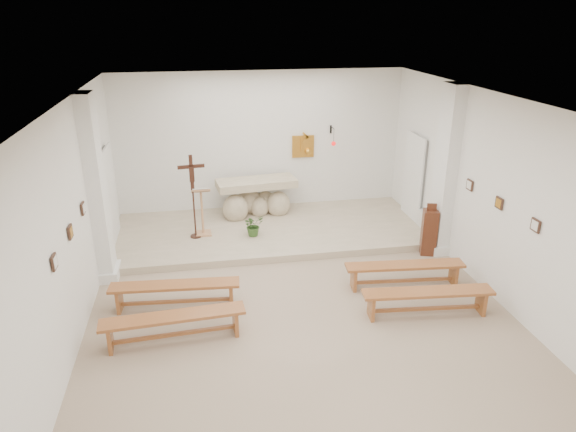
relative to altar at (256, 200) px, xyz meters
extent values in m
cube|color=tan|center=(0.22, -4.40, -0.52)|extent=(7.00, 10.00, 0.00)
cube|color=silver|center=(-3.27, -4.40, 1.23)|extent=(0.02, 10.00, 3.50)
cube|color=silver|center=(3.71, -4.40, 1.23)|extent=(0.02, 10.00, 3.50)
cube|color=silver|center=(0.22, 0.59, 1.23)|extent=(7.00, 0.02, 3.50)
cube|color=silver|center=(0.22, -4.40, 2.97)|extent=(7.00, 10.00, 0.02)
cube|color=#C3AF96|center=(0.22, -0.90, -0.45)|extent=(6.98, 3.00, 0.15)
cube|color=white|center=(-3.15, -2.40, 1.23)|extent=(0.26, 0.55, 3.50)
cube|color=white|center=(3.59, -2.40, 1.23)|extent=(0.26, 0.55, 3.50)
cube|color=gold|center=(1.27, 0.56, 1.13)|extent=(0.55, 0.04, 0.55)
cube|color=black|center=(1.97, 0.57, 1.53)|extent=(0.04, 0.02, 0.20)
cylinder|color=black|center=(1.97, 0.42, 1.60)|extent=(0.02, 0.30, 0.02)
cylinder|color=black|center=(1.97, 0.27, 1.43)|extent=(0.01, 0.01, 0.34)
sphere|color=red|center=(1.97, 0.27, 1.24)|extent=(0.11, 0.11, 0.11)
cube|color=#392319|center=(-3.25, -5.20, 1.20)|extent=(0.03, 0.20, 0.20)
cube|color=#392319|center=(-3.25, -4.20, 1.20)|extent=(0.03, 0.20, 0.20)
cube|color=#392319|center=(-3.25, -3.20, 1.20)|extent=(0.03, 0.20, 0.20)
cube|color=#392319|center=(3.69, -5.20, 1.20)|extent=(0.03, 0.20, 0.20)
cube|color=#392319|center=(3.69, -4.20, 1.20)|extent=(0.03, 0.20, 0.20)
cube|color=#392319|center=(3.69, -3.20, 1.20)|extent=(0.03, 0.20, 0.20)
cube|color=silver|center=(-3.21, -1.70, -0.25)|extent=(0.10, 0.85, 0.52)
cube|color=silver|center=(3.65, -1.70, -0.25)|extent=(0.10, 0.85, 0.52)
ellipsoid|color=beige|center=(-0.51, -0.21, -0.11)|extent=(0.61, 0.52, 0.69)
ellipsoid|color=beige|center=(0.54, -0.06, -0.13)|extent=(0.57, 0.48, 0.65)
ellipsoid|color=beige|center=(-0.15, 0.17, -0.10)|extent=(0.65, 0.55, 0.61)
ellipsoid|color=beige|center=(0.26, 0.18, -0.15)|extent=(0.53, 0.45, 0.57)
ellipsoid|color=beige|center=(0.08, -0.04, -0.18)|extent=(0.45, 0.38, 0.53)
cube|color=beige|center=(0.02, 0.00, 0.42)|extent=(1.95, 0.94, 0.18)
cube|color=tan|center=(-1.30, -1.00, -0.35)|extent=(0.35, 0.35, 0.04)
cylinder|color=tan|center=(-1.30, -1.00, 0.11)|extent=(0.05, 0.05, 0.97)
cube|color=tan|center=(-1.30, -1.02, 0.65)|extent=(0.42, 0.31, 0.16)
cube|color=silver|center=(-1.30, -1.06, 0.69)|extent=(0.36, 0.25, 0.12)
cylinder|color=#3B1E13|center=(-1.47, -1.11, -0.36)|extent=(0.24, 0.24, 0.03)
cylinder|color=#3B1E13|center=(-1.47, -1.11, 0.18)|extent=(0.04, 0.04, 1.11)
cube|color=#3B1E13|center=(-1.47, -1.11, 1.10)|extent=(0.08, 0.06, 0.76)
cube|color=#3B1E13|center=(-1.47, -1.11, 1.23)|extent=(0.56, 0.12, 0.07)
cube|color=#3B1E13|center=(-1.46, -1.14, 1.07)|extent=(0.11, 0.05, 0.32)
imported|color=#2F5321|center=(-0.21, -1.26, -0.13)|extent=(0.56, 0.53, 0.48)
cube|color=#542718|center=(3.32, -2.52, -0.04)|extent=(0.38, 0.38, 0.97)
cube|color=#542718|center=(3.32, -2.52, 0.52)|extent=(0.20, 0.10, 0.16)
cube|color=brown|center=(-1.84, -3.76, -0.09)|extent=(2.21, 0.52, 0.05)
cube|color=brown|center=(-2.78, -3.68, -0.31)|extent=(0.08, 0.32, 0.42)
cube|color=brown|center=(-0.90, -3.83, -0.31)|extent=(0.08, 0.32, 0.42)
cube|color=brown|center=(-1.84, -3.76, -0.40)|extent=(1.84, 0.20, 0.05)
cube|color=brown|center=(2.29, -3.76, -0.09)|extent=(2.21, 0.54, 0.05)
cube|color=brown|center=(1.35, -3.67, -0.31)|extent=(0.09, 0.32, 0.42)
cube|color=brown|center=(3.23, -3.84, -0.31)|extent=(0.09, 0.32, 0.42)
cube|color=brown|center=(2.29, -3.76, -0.40)|extent=(1.84, 0.22, 0.05)
cube|color=brown|center=(-1.84, -4.74, -0.09)|extent=(2.21, 0.49, 0.05)
cube|color=brown|center=(-2.79, -4.80, -0.31)|extent=(0.08, 0.32, 0.42)
cube|color=brown|center=(-0.90, -4.68, -0.31)|extent=(0.08, 0.32, 0.42)
cube|color=brown|center=(-1.84, -4.74, -0.40)|extent=(1.84, 0.18, 0.05)
cube|color=brown|center=(2.29, -4.74, -0.09)|extent=(2.21, 0.55, 0.05)
cube|color=brown|center=(1.35, -4.65, -0.31)|extent=(0.09, 0.32, 0.42)
cube|color=brown|center=(3.23, -4.83, -0.31)|extent=(0.09, 0.32, 0.42)
cube|color=brown|center=(2.29, -4.74, -0.40)|extent=(1.84, 0.23, 0.05)
camera|label=1|loc=(-1.31, -11.62, 4.22)|focal=32.00mm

